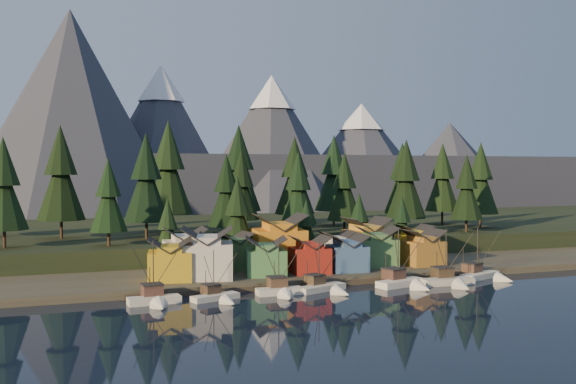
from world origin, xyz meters
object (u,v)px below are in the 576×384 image
object	(u,v)px
boat_3	(326,281)
house_back_0	(185,249)
boat_1	(218,291)
boat_4	(405,275)
house_front_0	(170,258)
boat_5	(451,274)
boat_6	(485,269)
boat_0	(155,291)
house_back_1	(234,250)
boat_2	(281,283)
house_front_1	(207,252)

from	to	relation	value
boat_3	house_back_0	distance (m)	32.55
boat_1	boat_4	size ratio (longest dim) A/B	0.78
boat_3	house_front_0	bearing A→B (deg)	132.92
boat_5	house_back_0	bearing A→B (deg)	155.35
boat_3	boat_6	xyz separation A→B (m)	(37.55, 1.40, 0.22)
boat_6	boat_5	bearing A→B (deg)	177.66
boat_0	house_back_1	size ratio (longest dim) A/B	1.46
house_front_0	house_back_0	world-z (taller)	house_back_0
boat_0	house_back_0	xyz separation A→B (m)	(9.58, 23.70, 4.03)
boat_2	boat_0	bearing A→B (deg)	-177.37
boat_0	house_back_0	size ratio (longest dim) A/B	1.28
boat_0	house_back_0	distance (m)	25.87
boat_4	house_back_0	world-z (taller)	boat_4
house_back_0	house_front_0	bearing A→B (deg)	-114.34
boat_2	house_back_0	world-z (taller)	house_back_0
boat_0	boat_2	world-z (taller)	boat_0
house_front_0	boat_4	bearing A→B (deg)	-8.49
boat_3	boat_2	bearing A→B (deg)	162.46
boat_6	house_front_1	world-z (taller)	house_front_1
boat_2	house_front_1	bearing A→B (deg)	128.56
boat_0	boat_5	distance (m)	58.59
house_back_0	house_back_1	world-z (taller)	house_back_0
boat_2	house_front_1	xyz separation A→B (m)	(-10.72, 14.23, 4.53)
boat_1	house_back_0	distance (m)	24.69
house_back_1	boat_2	bearing A→B (deg)	-92.94
boat_3	boat_4	size ratio (longest dim) A/B	0.89
boat_0	boat_3	distance (m)	32.30
boat_5	boat_6	world-z (taller)	boat_5
house_back_0	boat_3	bearing A→B (deg)	-42.19
boat_0	house_front_1	xyz separation A→B (m)	(12.45, 14.66, 4.46)
boat_2	house_back_0	size ratio (longest dim) A/B	1.25
boat_6	house_front_1	xyz separation A→B (m)	(-57.39, 12.45, 4.69)
boat_0	boat_5	xyz separation A→B (m)	(58.56, -1.76, -0.08)
boat_6	boat_1	bearing A→B (deg)	160.90
house_front_0	house_front_1	size ratio (longest dim) A/B	0.81
boat_0	boat_3	size ratio (longest dim) A/B	1.06
house_front_1	house_back_0	distance (m)	9.49
boat_5	house_back_0	distance (m)	55.36
house_back_0	boat_0	bearing A→B (deg)	-108.97
boat_4	boat_5	distance (m)	9.65
boat_6	boat_0	bearing A→B (deg)	160.06
boat_5	house_back_1	distance (m)	46.38
boat_6	house_back_1	xyz separation A→B (m)	(-49.32, 22.33, 3.51)
boat_3	boat_6	size ratio (longest dim) A/B	0.95
boat_4	house_front_0	xyz separation A→B (m)	(-44.08, 14.90, 3.47)
house_front_0	house_back_0	size ratio (longest dim) A/B	1.02
boat_6	boat_2	bearing A→B (deg)	160.43
boat_4	boat_3	bearing A→B (deg)	161.10
boat_6	house_back_0	distance (m)	64.11
boat_5	house_back_0	xyz separation A→B (m)	(-48.98, 25.46, 4.11)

